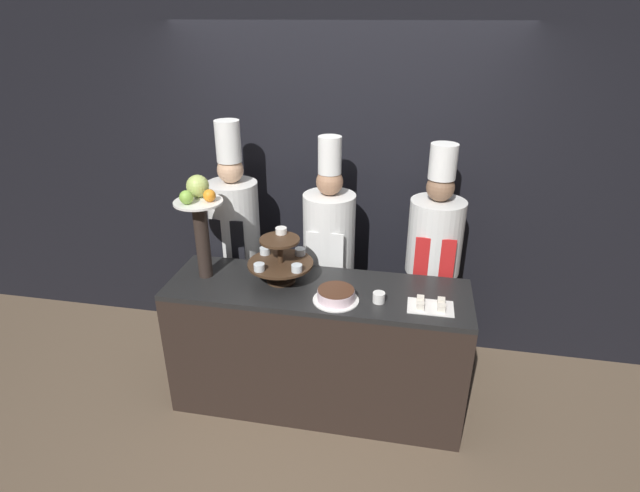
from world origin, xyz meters
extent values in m
plane|color=brown|center=(0.00, 0.00, 0.00)|extent=(14.00, 14.00, 0.00)
cube|color=black|center=(0.00, 1.20, 1.40)|extent=(10.00, 0.06, 2.80)
cube|color=black|center=(0.00, 0.30, 0.45)|extent=(1.96, 0.60, 0.90)
cube|color=black|center=(0.00, 0.30, 0.92)|extent=(1.96, 0.60, 0.03)
cylinder|color=#3D2819|center=(-0.25, 0.34, 0.94)|extent=(0.19, 0.19, 0.02)
cylinder|color=#3D2819|center=(-0.25, 0.34, 1.09)|extent=(0.04, 0.04, 0.30)
cylinder|color=#3D2819|center=(-0.25, 0.34, 1.06)|extent=(0.43, 0.43, 0.02)
cylinder|color=#3D2819|center=(-0.25, 0.34, 1.23)|extent=(0.26, 0.26, 0.02)
cylinder|color=silver|center=(-0.15, 0.48, 1.09)|extent=(0.07, 0.07, 0.04)
cylinder|color=red|center=(-0.15, 0.48, 1.09)|extent=(0.06, 0.06, 0.03)
cylinder|color=silver|center=(-0.39, 0.45, 1.09)|extent=(0.07, 0.07, 0.04)
cylinder|color=beige|center=(-0.39, 0.45, 1.09)|extent=(0.06, 0.06, 0.03)
cylinder|color=silver|center=(-0.35, 0.21, 1.09)|extent=(0.07, 0.07, 0.04)
cylinder|color=gold|center=(-0.35, 0.21, 1.09)|extent=(0.06, 0.06, 0.03)
cylinder|color=silver|center=(-0.12, 0.24, 1.09)|extent=(0.07, 0.07, 0.04)
cylinder|color=green|center=(-0.12, 0.24, 1.09)|extent=(0.06, 0.06, 0.03)
cylinder|color=white|center=(-0.26, 0.43, 1.26)|extent=(0.07, 0.07, 0.04)
cylinder|color=#2D231E|center=(-0.77, 0.32, 1.20)|extent=(0.09, 0.09, 0.52)
cylinder|color=white|center=(-0.77, 0.32, 1.46)|extent=(0.31, 0.31, 0.01)
sphere|color=orange|center=(-0.69, 0.32, 1.51)|extent=(0.08, 0.08, 0.08)
sphere|color=#ADC160|center=(-0.79, 0.39, 1.54)|extent=(0.15, 0.15, 0.15)
sphere|color=#84B742|center=(-0.81, 0.25, 1.51)|extent=(0.09, 0.09, 0.09)
cylinder|color=white|center=(0.14, 0.16, 0.94)|extent=(0.29, 0.29, 0.01)
cylinder|color=silver|center=(0.14, 0.16, 0.98)|extent=(0.23, 0.23, 0.06)
cylinder|color=#472819|center=(0.14, 0.16, 1.01)|extent=(0.22, 0.22, 0.01)
cylinder|color=white|center=(0.40, 0.20, 0.97)|extent=(0.08, 0.08, 0.06)
cube|color=white|center=(0.72, 0.19, 0.94)|extent=(0.27, 0.18, 0.01)
cube|color=silver|center=(0.65, 0.15, 0.96)|extent=(0.04, 0.04, 0.04)
cube|color=silver|center=(0.78, 0.15, 0.96)|extent=(0.04, 0.04, 0.04)
cube|color=silver|center=(0.65, 0.23, 0.96)|extent=(0.04, 0.04, 0.04)
cube|color=silver|center=(0.78, 0.23, 0.96)|extent=(0.04, 0.04, 0.04)
cube|color=#28282D|center=(-0.74, 0.83, 0.42)|extent=(0.28, 0.15, 0.84)
cylinder|color=silver|center=(-0.74, 0.83, 1.13)|extent=(0.38, 0.38, 0.59)
cube|color=black|center=(-0.74, 0.65, 1.02)|extent=(0.26, 0.01, 0.38)
sphere|color=tan|center=(-0.74, 0.83, 1.52)|extent=(0.19, 0.19, 0.19)
cylinder|color=white|center=(-0.74, 0.83, 1.73)|extent=(0.18, 0.18, 0.29)
cube|color=#38332D|center=(-0.02, 0.83, 0.41)|extent=(0.28, 0.16, 0.81)
cylinder|color=white|center=(-0.02, 0.83, 1.10)|extent=(0.38, 0.38, 0.57)
cube|color=white|center=(-0.02, 0.65, 0.98)|extent=(0.26, 0.01, 0.37)
sphere|color=#A37556|center=(-0.02, 0.83, 1.48)|extent=(0.19, 0.19, 0.19)
cylinder|color=white|center=(-0.02, 0.83, 1.67)|extent=(0.16, 0.16, 0.26)
cube|color=black|center=(0.74, 0.83, 0.43)|extent=(0.29, 0.16, 0.86)
cylinder|color=silver|center=(0.74, 0.83, 1.12)|extent=(0.38, 0.38, 0.53)
cube|color=red|center=(0.74, 0.65, 1.02)|extent=(0.27, 0.01, 0.34)
sphere|color=#846047|center=(0.74, 0.83, 1.48)|extent=(0.19, 0.19, 0.19)
cylinder|color=white|center=(0.74, 0.83, 1.66)|extent=(0.18, 0.18, 0.23)
camera|label=1|loc=(0.55, -2.44, 2.54)|focal=28.00mm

